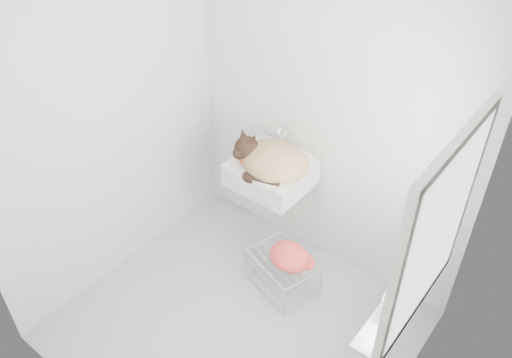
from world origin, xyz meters
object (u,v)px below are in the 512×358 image
Objects in this scene: cat at (271,161)px; bottle_b at (398,303)px; wire_rack at (283,271)px; bottle_a at (384,321)px; sink at (271,164)px; bottle_c at (418,275)px.

cat is 1.39m from bottle_b.
bottle_a is (0.97, -0.49, 0.70)m from wire_rack.
sink is 0.05m from cat.
cat is at bearing 150.16° from bottle_a.
sink is at bearing 117.22° from cat.
bottle_c is at bearing -15.07° from sink.
cat reaches higher than wire_rack.
cat reaches higher than sink.
bottle_b is 1.11× the size of bottle_c.
sink is at bearing 155.09° from bottle_b.
wire_rack is 2.77× the size of bottle_c.
cat reaches higher than bottle_c.
wire_rack is 1.24m from bottle_b.
bottle_b is at bearing 90.00° from bottle_a.
wire_rack is at bearing 160.56° from bottle_b.
bottle_c is at bearing -5.46° from wire_rack.
wire_rack is 2.49× the size of bottle_b.
bottle_c is (1.28, -0.34, 0.00)m from sink.
cat is 1.46m from bottle_a.
bottle_b is 0.25m from bottle_c.
cat is 2.68× the size of bottle_b.
wire_rack is at bearing -39.39° from cat.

